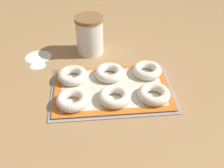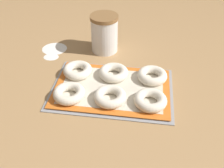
{
  "view_description": "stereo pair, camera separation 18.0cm",
  "coord_description": "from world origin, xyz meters",
  "px_view_note": "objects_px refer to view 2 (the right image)",
  "views": [
    {
      "loc": [
        -0.06,
        -0.76,
        0.66
      ],
      "look_at": [
        0.01,
        0.01,
        0.03
      ],
      "focal_mm": 42.0,
      "sensor_mm": 36.0,
      "label": 1
    },
    {
      "loc": [
        0.12,
        -0.76,
        0.66
      ],
      "look_at": [
        0.01,
        0.01,
        0.03
      ],
      "focal_mm": 42.0,
      "sensor_mm": 36.0,
      "label": 2
    }
  ],
  "objects_px": {
    "bagel_front_left": "(69,93)",
    "bagel_front_right": "(150,100)",
    "baking_tray": "(112,89)",
    "flour_canister": "(104,33)",
    "bagel_front_center": "(110,96)",
    "bagel_back_center": "(114,73)",
    "bagel_back_right": "(152,76)",
    "bagel_back_left": "(78,70)"
  },
  "relations": [
    {
      "from": "bagel_front_left",
      "to": "bagel_back_left",
      "type": "height_order",
      "value": "same"
    },
    {
      "from": "bagel_front_right",
      "to": "bagel_back_left",
      "type": "height_order",
      "value": "same"
    },
    {
      "from": "bagel_back_center",
      "to": "bagel_back_right",
      "type": "distance_m",
      "value": 0.16
    },
    {
      "from": "bagel_back_left",
      "to": "bagel_front_center",
      "type": "bearing_deg",
      "value": -42.24
    },
    {
      "from": "bagel_back_left",
      "to": "bagel_back_center",
      "type": "height_order",
      "value": "same"
    },
    {
      "from": "bagel_front_left",
      "to": "bagel_front_center",
      "type": "height_order",
      "value": "same"
    },
    {
      "from": "baking_tray",
      "to": "flour_canister",
      "type": "height_order",
      "value": "flour_canister"
    },
    {
      "from": "baking_tray",
      "to": "bagel_front_right",
      "type": "relative_size",
      "value": 3.93
    },
    {
      "from": "bagel_back_center",
      "to": "bagel_front_right",
      "type": "bearing_deg",
      "value": -43.61
    },
    {
      "from": "bagel_front_center",
      "to": "bagel_front_right",
      "type": "bearing_deg",
      "value": 0.26
    },
    {
      "from": "bagel_front_left",
      "to": "bagel_front_center",
      "type": "relative_size",
      "value": 1.0
    },
    {
      "from": "bagel_front_right",
      "to": "bagel_back_center",
      "type": "distance_m",
      "value": 0.21
    },
    {
      "from": "baking_tray",
      "to": "bagel_front_left",
      "type": "xyz_separation_m",
      "value": [
        -0.15,
        -0.08,
        0.02
      ]
    },
    {
      "from": "bagel_front_center",
      "to": "flour_canister",
      "type": "bearing_deg",
      "value": 102.29
    },
    {
      "from": "baking_tray",
      "to": "bagel_back_center",
      "type": "xyz_separation_m",
      "value": [
        -0.0,
        0.07,
        0.02
      ]
    },
    {
      "from": "baking_tray",
      "to": "bagel_back_left",
      "type": "xyz_separation_m",
      "value": [
        -0.15,
        0.07,
        0.02
      ]
    },
    {
      "from": "baking_tray",
      "to": "bagel_front_left",
      "type": "bearing_deg",
      "value": -152.94
    },
    {
      "from": "baking_tray",
      "to": "bagel_front_center",
      "type": "xyz_separation_m",
      "value": [
        0.0,
        -0.07,
        0.02
      ]
    },
    {
      "from": "baking_tray",
      "to": "bagel_back_right",
      "type": "relative_size",
      "value": 3.93
    },
    {
      "from": "baking_tray",
      "to": "bagel_front_right",
      "type": "bearing_deg",
      "value": -25.69
    },
    {
      "from": "bagel_front_left",
      "to": "bagel_front_right",
      "type": "height_order",
      "value": "same"
    },
    {
      "from": "baking_tray",
      "to": "bagel_front_right",
      "type": "distance_m",
      "value": 0.17
    },
    {
      "from": "baking_tray",
      "to": "bagel_front_right",
      "type": "height_order",
      "value": "bagel_front_right"
    },
    {
      "from": "bagel_back_left",
      "to": "baking_tray",
      "type": "bearing_deg",
      "value": -24.34
    },
    {
      "from": "bagel_back_center",
      "to": "flour_canister",
      "type": "bearing_deg",
      "value": 108.55
    },
    {
      "from": "bagel_front_left",
      "to": "flour_canister",
      "type": "relative_size",
      "value": 0.68
    },
    {
      "from": "bagel_front_right",
      "to": "bagel_front_center",
      "type": "bearing_deg",
      "value": -179.74
    },
    {
      "from": "bagel_back_right",
      "to": "flour_canister",
      "type": "distance_m",
      "value": 0.32
    },
    {
      "from": "bagel_back_left",
      "to": "bagel_front_right",
      "type": "bearing_deg",
      "value": -25.01
    },
    {
      "from": "bagel_back_right",
      "to": "bagel_back_center",
      "type": "bearing_deg",
      "value": -179.2
    },
    {
      "from": "baking_tray",
      "to": "bagel_back_center",
      "type": "height_order",
      "value": "bagel_back_center"
    },
    {
      "from": "bagel_back_right",
      "to": "flour_canister",
      "type": "relative_size",
      "value": 0.68
    },
    {
      "from": "bagel_front_right",
      "to": "flour_canister",
      "type": "height_order",
      "value": "flour_canister"
    },
    {
      "from": "bagel_front_left",
      "to": "bagel_back_center",
      "type": "height_order",
      "value": "same"
    },
    {
      "from": "bagel_front_center",
      "to": "bagel_front_right",
      "type": "height_order",
      "value": "same"
    },
    {
      "from": "bagel_front_center",
      "to": "bagel_back_left",
      "type": "distance_m",
      "value": 0.21
    },
    {
      "from": "bagel_front_center",
      "to": "bagel_back_right",
      "type": "bearing_deg",
      "value": 44.8
    },
    {
      "from": "baking_tray",
      "to": "bagel_back_left",
      "type": "distance_m",
      "value": 0.17
    },
    {
      "from": "bagel_front_left",
      "to": "bagel_front_right",
      "type": "xyz_separation_m",
      "value": [
        0.3,
        0.0,
        0.0
      ]
    },
    {
      "from": "bagel_front_left",
      "to": "bagel_back_center",
      "type": "xyz_separation_m",
      "value": [
        0.15,
        0.15,
        0.0
      ]
    },
    {
      "from": "bagel_front_right",
      "to": "bagel_back_right",
      "type": "height_order",
      "value": "same"
    },
    {
      "from": "baking_tray",
      "to": "flour_canister",
      "type": "distance_m",
      "value": 0.31
    }
  ]
}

